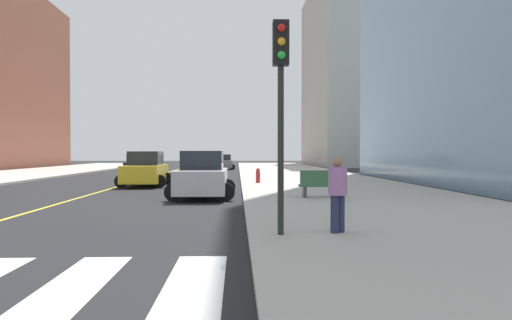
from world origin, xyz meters
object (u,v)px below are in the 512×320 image
(car_yellow_nearest, at_px, (145,170))
(car_silver_fourth, at_px, (202,176))
(pedestrian_waiting_east, at_px, (338,191))
(car_black_third, at_px, (138,165))
(car_gray_second, at_px, (224,162))
(fire_hydrant, at_px, (258,176))
(traffic_light_near_corner, at_px, (281,85))
(park_bench, at_px, (321,184))

(car_yellow_nearest, relative_size, car_silver_fourth, 1.00)
(car_silver_fourth, xyz_separation_m, pedestrian_waiting_east, (3.86, -10.15, 0.15))
(car_black_third, bearing_deg, car_gray_second, 56.04)
(car_gray_second, relative_size, fire_hydrant, 4.51)
(traffic_light_near_corner, relative_size, fire_hydrant, 5.40)
(traffic_light_near_corner, bearing_deg, car_silver_fourth, -76.42)
(car_gray_second, distance_m, car_silver_fourth, 34.89)
(traffic_light_near_corner, relative_size, pedestrian_waiting_east, 2.73)
(car_black_third, bearing_deg, traffic_light_near_corner, -75.73)
(car_yellow_nearest, xyz_separation_m, park_bench, (8.90, -8.94, -0.27))
(car_silver_fourth, relative_size, park_bench, 2.56)
(pedestrian_waiting_east, bearing_deg, traffic_light_near_corner, -23.36)
(car_yellow_nearest, bearing_deg, pedestrian_waiting_east, 113.63)
(car_black_third, height_order, park_bench, car_black_third)
(car_gray_second, xyz_separation_m, traffic_light_near_corner, (2.49, -45.28, 2.71))
(traffic_light_near_corner, distance_m, park_bench, 9.59)
(park_bench, xyz_separation_m, fire_hydrant, (-2.19, 9.56, -0.11))
(car_gray_second, height_order, car_black_third, car_black_third)
(pedestrian_waiting_east, bearing_deg, fire_hydrant, -120.31)
(car_yellow_nearest, xyz_separation_m, traffic_light_near_corner, (6.41, -17.76, 2.56))
(car_black_third, bearing_deg, car_silver_fourth, -74.24)
(park_bench, bearing_deg, car_black_third, 26.09)
(car_silver_fourth, height_order, pedestrian_waiting_east, car_silver_fourth)
(car_black_third, height_order, traffic_light_near_corner, traffic_light_near_corner)
(fire_hydrant, bearing_deg, car_yellow_nearest, -174.66)
(pedestrian_waiting_east, bearing_deg, car_silver_fourth, -102.81)
(car_gray_second, xyz_separation_m, pedestrian_waiting_east, (3.83, -45.03, 0.30))
(traffic_light_near_corner, xyz_separation_m, pedestrian_waiting_east, (1.35, 0.24, -2.41))
(car_yellow_nearest, relative_size, traffic_light_near_corner, 0.96)
(car_yellow_nearest, bearing_deg, park_bench, 134.63)
(park_bench, height_order, fire_hydrant, park_bench)
(car_gray_second, height_order, car_silver_fourth, car_silver_fourth)
(car_silver_fourth, bearing_deg, car_yellow_nearest, -61.91)
(traffic_light_near_corner, bearing_deg, fire_hydrant, -90.94)
(car_black_third, distance_m, pedestrian_waiting_east, 34.61)
(car_black_third, xyz_separation_m, park_bench, (12.49, -24.12, -0.17))
(park_bench, bearing_deg, pedestrian_waiting_east, 171.12)
(park_bench, bearing_deg, car_silver_fourth, 71.26)
(car_gray_second, bearing_deg, fire_hydrant, 93.15)
(car_silver_fourth, bearing_deg, pedestrian_waiting_east, 110.98)
(park_bench, relative_size, fire_hydrant, 2.04)
(car_yellow_nearest, distance_m, fire_hydrant, 6.75)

